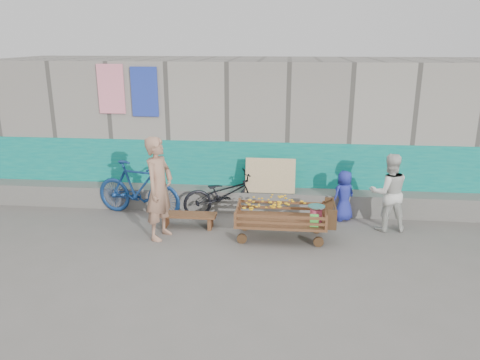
# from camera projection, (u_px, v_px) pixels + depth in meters

# --- Properties ---
(ground) EXTENTS (80.00, 80.00, 0.00)m
(ground) POSITION_uv_depth(u_px,v_px,m) (245.00, 261.00, 7.53)
(ground) COLOR #5F5C57
(ground) RESTS_ON ground
(building_wall) EXTENTS (12.00, 3.50, 3.00)m
(building_wall) POSITION_uv_depth(u_px,v_px,m) (261.00, 126.00, 10.96)
(building_wall) COLOR gray
(building_wall) RESTS_ON ground
(banana_cart) EXTENTS (1.74, 0.80, 0.74)m
(banana_cart) POSITION_uv_depth(u_px,v_px,m) (279.00, 212.00, 8.26)
(banana_cart) COLOR #592C17
(banana_cart) RESTS_ON ground
(bench) EXTENTS (1.08, 0.32, 0.27)m
(bench) POSITION_uv_depth(u_px,v_px,m) (188.00, 217.00, 8.84)
(bench) COLOR #592C17
(bench) RESTS_ON ground
(vendor_man) EXTENTS (0.60, 0.76, 1.84)m
(vendor_man) POSITION_uv_depth(u_px,v_px,m) (159.00, 188.00, 8.19)
(vendor_man) COLOR #9F725A
(vendor_man) RESTS_ON ground
(woman) EXTENTS (0.77, 0.64, 1.46)m
(woman) POSITION_uv_depth(u_px,v_px,m) (389.00, 192.00, 8.58)
(woman) COLOR silver
(woman) RESTS_ON ground
(child) EXTENTS (0.59, 0.53, 1.00)m
(child) POSITION_uv_depth(u_px,v_px,m) (344.00, 196.00, 9.11)
(child) COLOR navy
(child) RESTS_ON ground
(bicycle_dark) EXTENTS (1.78, 1.11, 0.88)m
(bicycle_dark) POSITION_uv_depth(u_px,v_px,m) (225.00, 194.00, 9.41)
(bicycle_dark) COLOR black
(bicycle_dark) RESTS_ON ground
(bicycle_blue) EXTENTS (1.93, 0.95, 1.12)m
(bicycle_blue) POSITION_uv_depth(u_px,v_px,m) (138.00, 189.00, 9.36)
(bicycle_blue) COLOR navy
(bicycle_blue) RESTS_ON ground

